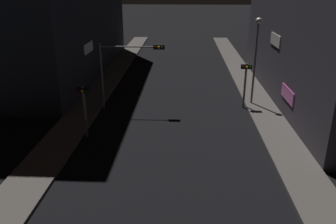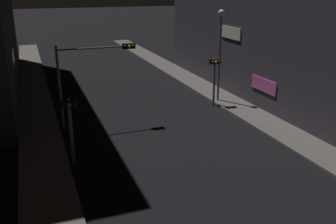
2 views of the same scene
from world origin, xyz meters
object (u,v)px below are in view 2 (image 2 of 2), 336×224
at_px(traffic_light_left_kerb, 70,117).
at_px(street_lamp_far_block, 220,41).
at_px(traffic_light_overhead, 90,67).
at_px(traffic_light_right_kerb, 215,72).

xyz_separation_m(traffic_light_left_kerb, street_lamp_far_block, (11.52, 6.59, 2.14)).
height_order(traffic_light_overhead, traffic_light_right_kerb, traffic_light_overhead).
height_order(traffic_light_left_kerb, traffic_light_right_kerb, traffic_light_right_kerb).
xyz_separation_m(traffic_light_overhead, traffic_light_right_kerb, (8.91, 0.95, -1.20)).
xyz_separation_m(traffic_light_overhead, traffic_light_left_kerb, (-1.86, -4.86, -1.33)).
bearing_deg(street_lamp_far_block, traffic_light_right_kerb, -134.13).
bearing_deg(traffic_light_right_kerb, street_lamp_far_block, 45.87).
bearing_deg(traffic_light_left_kerb, street_lamp_far_block, 29.75).
relative_size(traffic_light_left_kerb, street_lamp_far_block, 0.50).
height_order(traffic_light_left_kerb, street_lamp_far_block, street_lamp_far_block).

